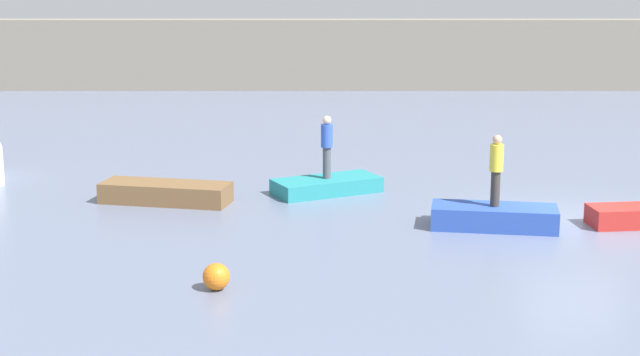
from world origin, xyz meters
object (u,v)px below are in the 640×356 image
Objects in this scene: rowboat_blue at (493,217)px; mooring_buoy at (215,277)px; rowboat_teal at (326,186)px; person_yellow_shirt at (495,167)px; rowboat_brown at (165,193)px; person_blue_shirt at (326,144)px.

mooring_buoy is at bearing -135.57° from rowboat_blue.
person_yellow_shirt is (3.96, -3.56, 1.28)m from rowboat_teal.
rowboat_brown is 7.20m from mooring_buoy.
person_yellow_shirt is at bearing 35.74° from mooring_buoy.
mooring_buoy is (-6.15, -4.42, -0.00)m from rowboat_blue.
mooring_buoy is (2.05, -6.90, 0.00)m from rowboat_brown.
rowboat_teal is at bearing 138.00° from person_yellow_shirt.
rowboat_blue is 1.72× the size of person_yellow_shirt.
person_yellow_shirt is at bearing 0.00° from rowboat_blue.
person_blue_shirt is (0.00, 0.00, 1.17)m from rowboat_teal.
mooring_buoy is at bearing -61.57° from rowboat_brown.
rowboat_blue is 5.56× the size of mooring_buoy.
person_yellow_shirt is (8.19, -2.48, 1.22)m from rowboat_brown.
mooring_buoy is at bearing -131.60° from rowboat_teal.
rowboat_brown is 4.37m from rowboat_teal.
person_blue_shirt is at bearing 146.69° from rowboat_blue.
person_yellow_shirt is 5.33m from person_blue_shirt.
person_yellow_shirt is at bearing -68.26° from rowboat_teal.
rowboat_brown is at bearing -165.67° from person_blue_shirt.
rowboat_blue is at bearing 0.00° from person_yellow_shirt.
person_yellow_shirt is 7.67m from mooring_buoy.
rowboat_teal is 1.67× the size of person_blue_shirt.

